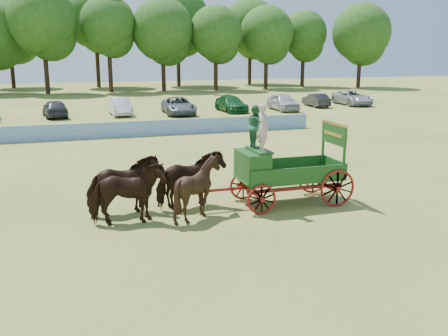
% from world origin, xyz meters
% --- Properties ---
extents(ground, '(160.00, 160.00, 0.00)m').
position_xyz_m(ground, '(0.00, 0.00, 0.00)').
color(ground, '#9B8F46').
rests_on(ground, ground).
extents(horse_lead_left, '(2.51, 1.19, 2.10)m').
position_xyz_m(horse_lead_left, '(-3.33, 0.60, 1.05)').
color(horse_lead_left, black).
rests_on(horse_lead_left, ground).
extents(horse_lead_right, '(2.64, 1.54, 2.10)m').
position_xyz_m(horse_lead_right, '(-3.33, 1.70, 1.05)').
color(horse_lead_right, black).
rests_on(horse_lead_right, ground).
extents(horse_wheel_left, '(2.05, 1.86, 2.10)m').
position_xyz_m(horse_wheel_left, '(-0.93, 0.60, 1.05)').
color(horse_wheel_left, black).
rests_on(horse_wheel_left, ground).
extents(horse_wheel_right, '(2.69, 1.72, 2.10)m').
position_xyz_m(horse_wheel_right, '(-0.93, 1.70, 1.05)').
color(horse_wheel_right, black).
rests_on(horse_wheel_right, ground).
extents(farm_dray, '(5.99, 2.00, 3.84)m').
position_xyz_m(farm_dray, '(2.02, 1.17, 1.68)').
color(farm_dray, maroon).
rests_on(farm_dray, ground).
extents(sponsor_banner, '(26.00, 0.08, 1.05)m').
position_xyz_m(sponsor_banner, '(-1.00, 18.00, 0.53)').
color(sponsor_banner, '#1E51A6').
rests_on(sponsor_banner, ground).
extents(parked_cars, '(52.77, 7.92, 1.62)m').
position_xyz_m(parked_cars, '(0.49, 29.85, 0.76)').
color(parked_cars, silver).
rests_on(parked_cars, ground).
extents(treeline, '(91.27, 24.67, 15.63)m').
position_xyz_m(treeline, '(-2.91, 60.19, 9.36)').
color(treeline, '#382314').
rests_on(treeline, ground).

